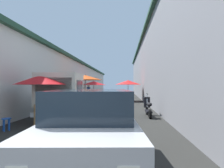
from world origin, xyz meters
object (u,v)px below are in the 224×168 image
at_px(vendor_by_crates, 81,96).
at_px(vendor_in_shade, 89,92).
at_px(fruit_stall_far_left, 86,81).
at_px(fruit_stall_near_left, 94,85).
at_px(fruit_stall_mid_lane, 128,84).
at_px(delivery_truck, 65,97).
at_px(parked_scooter, 148,108).
at_px(plastic_stool, 6,121).
at_px(fruit_stall_near_right, 43,85).
at_px(hatchback_car, 92,124).

height_order(vendor_by_crates, vendor_in_shade, vendor_in_shade).
distance_m(fruit_stall_far_left, fruit_stall_near_left, 6.52).
height_order(fruit_stall_mid_lane, fruit_stall_far_left, fruit_stall_far_left).
relative_size(fruit_stall_mid_lane, delivery_truck, 0.54).
xyz_separation_m(fruit_stall_far_left, fruit_stall_near_left, (6.50, 0.44, -0.26)).
distance_m(parked_scooter, plastic_stool, 6.27).
relative_size(fruit_stall_near_right, fruit_stall_far_left, 0.84).
bearing_deg(vendor_by_crates, parked_scooter, -126.24).
distance_m(hatchback_car, vendor_in_shade, 13.27).
bearing_deg(vendor_in_shade, plastic_stool, 175.82).
distance_m(vendor_in_shade, plastic_stool, 10.71).
bearing_deg(hatchback_car, vendor_in_shade, 11.17).
height_order(fruit_stall_far_left, parked_scooter, fruit_stall_far_left).
distance_m(fruit_stall_near_left, plastic_stool, 15.12).
height_order(hatchback_car, vendor_in_shade, vendor_in_shade).
bearing_deg(vendor_in_shade, fruit_stall_near_left, 3.39).
xyz_separation_m(delivery_truck, vendor_by_crates, (4.03, 0.18, -0.15)).
xyz_separation_m(fruit_stall_far_left, vendor_by_crates, (-2.00, -0.07, -1.03)).
bearing_deg(delivery_truck, fruit_stall_near_left, 3.17).
distance_m(fruit_stall_mid_lane, plastic_stool, 14.15).
bearing_deg(fruit_stall_mid_lane, fruit_stall_near_right, 163.08).
distance_m(hatchback_car, parked_scooter, 6.14).
relative_size(fruit_stall_near_right, fruit_stall_near_left, 0.81).
bearing_deg(fruit_stall_far_left, fruit_stall_near_right, 177.95).
relative_size(fruit_stall_far_left, plastic_stool, 6.08).
bearing_deg(fruit_stall_far_left, fruit_stall_near_left, 3.85).
height_order(fruit_stall_far_left, plastic_stool, fruit_stall_far_left).
xyz_separation_m(vendor_in_shade, plastic_stool, (-10.66, 0.78, -0.64)).
bearing_deg(delivery_truck, plastic_stool, 154.45).
xyz_separation_m(fruit_stall_mid_lane, plastic_stool, (-13.39, 4.36, -1.40)).
distance_m(fruit_stall_near_right, vendor_by_crates, 5.28).
height_order(vendor_by_crates, plastic_stool, vendor_by_crates).
xyz_separation_m(fruit_stall_near_left, vendor_in_shade, (-4.39, -0.26, -0.70)).
bearing_deg(parked_scooter, vendor_in_shade, 31.72).
bearing_deg(fruit_stall_near_left, vendor_in_shade, -176.61).
xyz_separation_m(fruit_stall_mid_lane, hatchback_car, (-15.74, 1.01, -0.99)).
relative_size(vendor_by_crates, vendor_in_shade, 0.93).
height_order(delivery_truck, plastic_stool, delivery_truck).
xyz_separation_m(fruit_stall_near_left, parked_scooter, (-11.55, -4.69, -1.21)).
xyz_separation_m(fruit_stall_far_left, parked_scooter, (-5.06, -4.25, -1.47)).
relative_size(fruit_stall_near_right, vendor_by_crates, 1.43).
bearing_deg(fruit_stall_near_left, plastic_stool, 178.02).
bearing_deg(fruit_stall_near_right, parked_scooter, -64.39).
height_order(fruit_stall_near_right, vendor_by_crates, fruit_stall_near_right).
xyz_separation_m(hatchback_car, delivery_truck, (4.88, 2.14, 0.30)).
relative_size(fruit_stall_near_left, vendor_by_crates, 1.76).
bearing_deg(hatchback_car, fruit_stall_mid_lane, -3.68).
height_order(fruit_stall_near_left, parked_scooter, fruit_stall_near_left).
distance_m(fruit_stall_mid_lane, fruit_stall_far_left, 5.91).
bearing_deg(plastic_stool, vendor_in_shade, -4.18).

